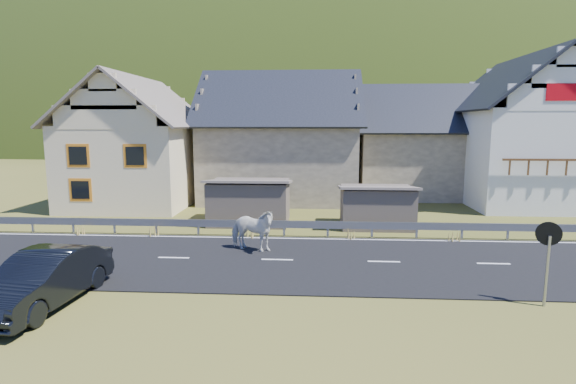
{
  "coord_description": "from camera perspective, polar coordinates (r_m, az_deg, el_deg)",
  "views": [
    {
      "loc": [
        1.42,
        -16.36,
        5.15
      ],
      "look_at": [
        0.21,
        3.29,
        2.14
      ],
      "focal_mm": 28.0,
      "sensor_mm": 36.0,
      "label": 1
    }
  ],
  "objects": [
    {
      "name": "house_cream",
      "position": [
        30.58,
        -18.53,
        6.77
      ],
      "size": [
        7.8,
        9.8,
        8.3
      ],
      "color": "beige",
      "rests_on": "ground"
    },
    {
      "name": "road",
      "position": [
        17.2,
        -1.38,
        -8.65
      ],
      "size": [
        60.0,
        7.0,
        0.04
      ],
      "primitive_type": "cube",
      "color": "black",
      "rests_on": "ground"
    },
    {
      "name": "guardrail",
      "position": [
        20.61,
        -0.5,
        -4.16
      ],
      "size": [
        28.1,
        0.09,
        0.75
      ],
      "color": "#93969B",
      "rests_on": "ground"
    },
    {
      "name": "house_stone_a",
      "position": [
        31.45,
        -0.88,
        7.76
      ],
      "size": [
        10.8,
        9.8,
        8.9
      ],
      "color": "tan",
      "rests_on": "ground"
    },
    {
      "name": "shed_left",
      "position": [
        23.46,
        -4.9,
        -1.27
      ],
      "size": [
        4.3,
        3.3,
        2.4
      ],
      "primitive_type": "cube",
      "color": "brown",
      "rests_on": "ground"
    },
    {
      "name": "house_stone_b",
      "position": [
        34.22,
        16.46,
        6.82
      ],
      "size": [
        9.8,
        8.8,
        8.1
      ],
      "color": "tan",
      "rests_on": "ground"
    },
    {
      "name": "traffic_mirror",
      "position": [
        14.62,
        30.13,
        -5.8
      ],
      "size": [
        0.65,
        0.31,
        2.44
      ],
      "rotation": [
        0.0,
        0.0,
        -0.37
      ],
      "color": "#93969B",
      "rests_on": "ground"
    },
    {
      "name": "horse",
      "position": [
        18.21,
        -4.62,
        -4.77
      ],
      "size": [
        1.57,
        2.27,
        1.75
      ],
      "primitive_type": "imported",
      "rotation": [
        0.0,
        0.0,
        1.24
      ],
      "color": "silver",
      "rests_on": "road"
    },
    {
      "name": "lane_markings",
      "position": [
        17.19,
        -1.38,
        -8.57
      ],
      "size": [
        60.0,
        6.6,
        0.01
      ],
      "primitive_type": "cube",
      "color": "silver",
      "rests_on": "road"
    },
    {
      "name": "shed_right",
      "position": [
        22.95,
        11.2,
        -1.89
      ],
      "size": [
        3.8,
        2.9,
        2.2
      ],
      "primitive_type": "cube",
      "color": "brown",
      "rests_on": "ground"
    },
    {
      "name": "car",
      "position": [
        14.73,
        -28.59,
        -9.67
      ],
      "size": [
        2.0,
        4.83,
        1.55
      ],
      "primitive_type": "imported",
      "rotation": [
        0.0,
        0.0,
        -0.08
      ],
      "color": "black",
      "rests_on": "ground"
    },
    {
      "name": "ground",
      "position": [
        17.21,
        -1.38,
        -8.72
      ],
      "size": [
        160.0,
        160.0,
        0.0
      ],
      "primitive_type": "plane",
      "color": "#3A4116",
      "rests_on": "ground"
    },
    {
      "name": "mountain",
      "position": [
        197.99,
        4.55,
        1.38
      ],
      "size": [
        440.0,
        280.0,
        260.0
      ],
      "primitive_type": "ellipsoid",
      "color": "#1A320E",
      "rests_on": "ground"
    },
    {
      "name": "house_white",
      "position": [
        33.25,
        27.91,
        7.55
      ],
      "size": [
        8.8,
        10.8,
        9.7
      ],
      "color": "silver",
      "rests_on": "ground"
    },
    {
      "name": "conifer_patch",
      "position": [
        138.38,
        -20.76,
        8.5
      ],
      "size": [
        76.0,
        50.0,
        28.0
      ],
      "primitive_type": "ellipsoid",
      "color": "black",
      "rests_on": "ground"
    }
  ]
}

